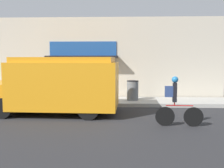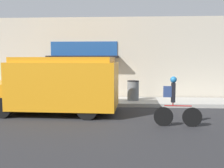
{
  "view_description": "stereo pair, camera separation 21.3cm",
  "coord_description": "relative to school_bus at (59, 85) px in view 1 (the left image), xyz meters",
  "views": [
    {
      "loc": [
        1.8,
        -11.97,
        2.23
      ],
      "look_at": [
        1.3,
        -0.2,
        1.1
      ],
      "focal_mm": 42.0,
      "sensor_mm": 36.0,
      "label": 1
    },
    {
      "loc": [
        2.02,
        -11.96,
        2.23
      ],
      "look_at": [
        1.3,
        -0.2,
        1.1
      ],
      "focal_mm": 42.0,
      "sensor_mm": 36.0,
      "label": 2
    }
  ],
  "objects": [
    {
      "name": "sidewalk",
      "position": [
        0.82,
        2.59,
        -1.11
      ],
      "size": [
        28.0,
        2.2,
        0.17
      ],
      "color": "#ADAAA3",
      "rests_on": "ground_plane"
    },
    {
      "name": "trash_bin",
      "position": [
        3.1,
        2.53,
        -0.53
      ],
      "size": [
        0.58,
        0.58,
        0.98
      ],
      "color": "slate",
      "rests_on": "sidewalk"
    },
    {
      "name": "ground_plane",
      "position": [
        0.82,
        1.49,
        -1.19
      ],
      "size": [
        70.0,
        70.0,
        0.0
      ],
      "primitive_type": "plane",
      "color": "#2B2B2D"
    },
    {
      "name": "cyclist",
      "position": [
        4.37,
        -1.85,
        -0.38
      ],
      "size": [
        1.58,
        0.21,
        1.66
      ],
      "rotation": [
        0.0,
        0.0,
        -0.04
      ],
      "color": "black",
      "rests_on": "ground_plane"
    },
    {
      "name": "school_bus",
      "position": [
        0.0,
        0.0,
        0.0
      ],
      "size": [
        5.36,
        2.95,
        2.3
      ],
      "rotation": [
        0.0,
        0.0,
        -0.03
      ],
      "color": "orange",
      "rests_on": "ground_plane"
    },
    {
      "name": "storefront",
      "position": [
        0.81,
        3.85,
        1.05
      ],
      "size": [
        14.49,
        0.92,
        4.47
      ],
      "color": "beige",
      "rests_on": "ground_plane"
    }
  ]
}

